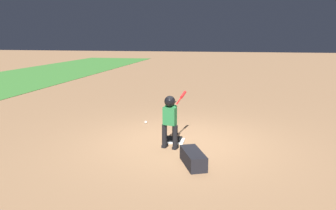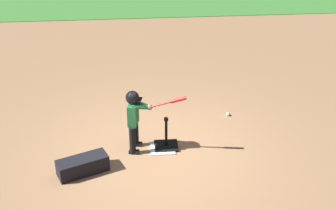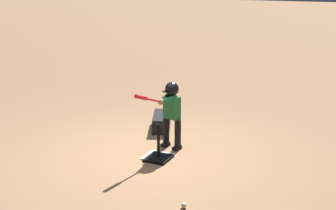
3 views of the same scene
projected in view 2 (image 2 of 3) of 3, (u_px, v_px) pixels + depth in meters
The scene contains 6 objects.
ground_plane at pixel (159, 154), 8.32m from camera, with size 90.00×90.00×0.00m, color #99704C.
home_plate at pixel (162, 148), 8.45m from camera, with size 0.44×0.44×0.02m, color white.
batting_tee at pixel (166, 143), 8.46m from camera, with size 0.42×0.38×0.61m.
batter_child at pixel (135, 113), 8.08m from camera, with size 1.03×0.43×1.17m.
baseball at pixel (228, 114), 9.48m from camera, with size 0.07×0.07×0.07m, color white.
equipment_bag at pixel (83, 165), 7.77m from camera, with size 0.84×0.32×0.28m, color black.
Camera 2 is at (-0.43, -6.86, 4.76)m, focal length 50.00 mm.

